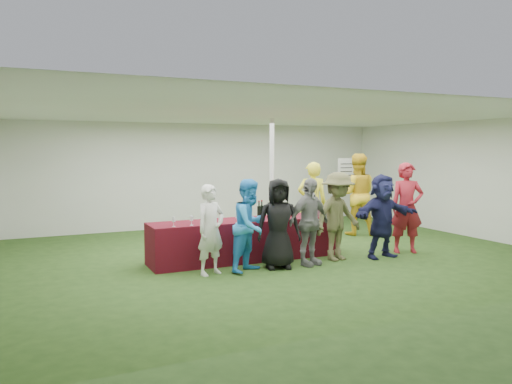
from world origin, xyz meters
name	(u,v)px	position (x,y,z in m)	size (l,w,h in m)	color
ground	(276,254)	(0.00, 0.00, 0.00)	(60.00, 60.00, 0.00)	#284719
tent	(272,181)	(0.50, 1.20, 1.35)	(10.00, 10.00, 10.00)	white
serving_table	(246,239)	(-0.71, -0.16, 0.38)	(3.60, 0.80, 0.75)	#590A11
wine_bottles	(270,210)	(-0.15, -0.03, 0.87)	(0.55, 0.16, 0.32)	black
wine_glasses	(227,217)	(-1.19, -0.41, 0.86)	(2.77, 0.10, 0.16)	silver
water_bottle	(247,213)	(-0.67, -0.08, 0.85)	(0.07, 0.07, 0.23)	silver
bar_towel	(320,213)	(0.91, -0.11, 0.77)	(0.25, 0.18, 0.03)	white
dump_bucket	(324,211)	(0.83, -0.38, 0.84)	(0.26, 0.26, 0.18)	slate
wine_list_sign	(346,177)	(3.30, 2.40, 1.32)	(0.50, 0.03, 1.80)	slate
staff_pourer	(312,203)	(1.26, 0.75, 0.88)	(0.64, 0.42, 1.76)	yellow
staff_back	(357,194)	(2.75, 1.17, 0.97)	(0.94, 0.73, 1.94)	yellow
customer_0	(211,230)	(-1.68, -0.93, 0.74)	(0.54, 0.35, 1.48)	silver
customer_1	(250,225)	(-1.01, -1.00, 0.78)	(0.75, 0.59, 1.55)	#298DDE
customer_2	(278,224)	(-0.48, -1.00, 0.77)	(0.76, 0.49, 1.55)	black
customer_3	(309,222)	(0.10, -1.04, 0.77)	(0.90, 0.38, 1.54)	slate
customer_4	(338,216)	(0.78, -0.93, 0.81)	(1.05, 0.60, 1.62)	brown
customer_5	(382,216)	(1.66, -1.10, 0.79)	(1.47, 0.47, 1.58)	#1A1C46
customer_6	(407,208)	(2.41, -0.92, 0.89)	(0.65, 0.43, 1.78)	maroon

